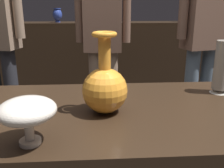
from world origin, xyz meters
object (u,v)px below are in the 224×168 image
at_px(vase_tall_behind, 27,112).
at_px(shelf_vase_left, 57,15).
at_px(vase_centerpiece, 105,87).
at_px(shelf_vase_far_right, 190,8).
at_px(vase_left_accent, 222,68).
at_px(visitor_center_back, 103,34).
at_px(visitor_near_right, 205,27).

distance_m(vase_tall_behind, shelf_vase_left, 2.44).
distance_m(vase_centerpiece, vase_tall_behind, 0.30).
bearing_deg(vase_tall_behind, shelf_vase_left, 95.98).
bearing_deg(vase_centerpiece, shelf_vase_far_right, 63.57).
relative_size(vase_centerpiece, vase_left_accent, 1.24).
bearing_deg(vase_tall_behind, visitor_center_back, 80.88).
bearing_deg(visitor_center_back, shelf_vase_left, -54.82).
xyz_separation_m(vase_centerpiece, visitor_near_right, (0.81, 1.09, 0.12)).
xyz_separation_m(vase_left_accent, shelf_vase_left, (-0.98, 2.04, 0.17)).
bearing_deg(vase_tall_behind, shelf_vase_far_right, 61.51).
relative_size(shelf_vase_left, visitor_near_right, 0.09).
bearing_deg(visitor_near_right, vase_left_accent, 57.32).
relative_size(vase_centerpiece, shelf_vase_left, 1.78).
height_order(visitor_near_right, visitor_center_back, visitor_near_right).
height_order(vase_left_accent, visitor_center_back, visitor_center_back).
xyz_separation_m(shelf_vase_far_right, visitor_center_back, (-1.06, -0.86, -0.20)).
height_order(vase_centerpiece, shelf_vase_far_right, shelf_vase_far_right).
relative_size(vase_tall_behind, shelf_vase_far_right, 0.49).
height_order(vase_tall_behind, visitor_center_back, visitor_center_back).
relative_size(vase_left_accent, visitor_near_right, 0.13).
relative_size(vase_left_accent, shelf_vase_left, 1.43).
xyz_separation_m(shelf_vase_left, shelf_vase_far_right, (1.56, -0.02, 0.07)).
distance_m(shelf_vase_far_right, visitor_center_back, 1.38).
distance_m(shelf_vase_left, visitor_near_right, 1.71).
bearing_deg(shelf_vase_far_right, shelf_vase_left, 179.32).
distance_m(vase_centerpiece, vase_left_accent, 0.54).
bearing_deg(vase_centerpiece, vase_tall_behind, -135.66).
height_order(shelf_vase_left, visitor_center_back, visitor_center_back).
height_order(shelf_vase_left, shelf_vase_far_right, shelf_vase_far_right).
xyz_separation_m(vase_centerpiece, vase_left_accent, (0.51, 0.18, 0.02)).
distance_m(vase_centerpiece, shelf_vase_left, 2.27).
relative_size(shelf_vase_left, shelf_vase_far_right, 0.50).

